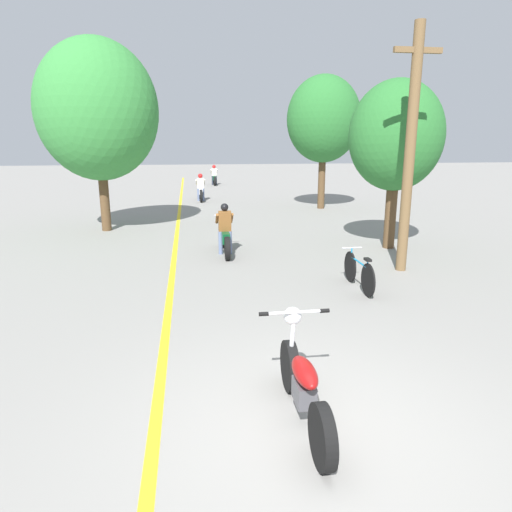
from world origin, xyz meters
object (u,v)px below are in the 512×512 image
object	(u,v)px
utility_pole	(410,149)
motorcycle_rider_mid	(201,190)
roadside_tree_right_near	(396,137)
motorcycle_rider_lead	(225,235)
bicycle_parked	(359,272)
motorcycle_rider_far	(214,177)
roadside_tree_left	(97,111)
motorcycle_foreground	(303,384)
roadside_tree_right_far	(324,120)

from	to	relation	value
utility_pole	motorcycle_rider_mid	size ratio (longest dim) A/B	2.65
roadside_tree_right_near	motorcycle_rider_lead	xyz separation A→B (m)	(-4.78, -0.03, -2.63)
utility_pole	bicycle_parked	bearing A→B (deg)	-141.12
motorcycle_rider_lead	motorcycle_rider_far	world-z (taller)	motorcycle_rider_far
roadside_tree_left	motorcycle_foreground	distance (m)	13.07
roadside_tree_left	motorcycle_foreground	world-z (taller)	roadside_tree_left
roadside_tree_right_far	motorcycle_foreground	world-z (taller)	roadside_tree_right_far
motorcycle_rider_mid	bicycle_parked	size ratio (longest dim) A/B	1.22
roadside_tree_right_near	motorcycle_rider_mid	world-z (taller)	roadside_tree_right_near
motorcycle_rider_lead	motorcycle_rider_far	size ratio (longest dim) A/B	1.05
motorcycle_rider_lead	motorcycle_rider_mid	bearing A→B (deg)	91.58
roadside_tree_left	motorcycle_rider_far	world-z (taller)	roadside_tree_left
roadside_tree_right_far	roadside_tree_left	distance (m)	9.89
bicycle_parked	roadside_tree_right_far	bearing A→B (deg)	77.54
motorcycle_foreground	motorcycle_rider_lead	distance (m)	7.92
motorcycle_foreground	motorcycle_rider_far	size ratio (longest dim) A/B	1.02
motorcycle_foreground	motorcycle_rider_lead	bearing A→B (deg)	91.61
roadside_tree_left	bicycle_parked	distance (m)	10.49
motorcycle_rider_lead	roadside_tree_left	bearing A→B (deg)	133.74
utility_pole	motorcycle_rider_far	xyz separation A→B (m)	(-3.18, 23.12, -2.31)
motorcycle_rider_lead	motorcycle_rider_far	distance (m)	20.86
motorcycle_rider_lead	bicycle_parked	xyz separation A→B (m)	(2.52, -3.53, -0.16)
roadside_tree_left	motorcycle_rider_far	distance (m)	17.83
motorcycle_rider_far	bicycle_parked	bearing A→B (deg)	-86.16
motorcycle_rider_lead	bicycle_parked	world-z (taller)	motorcycle_rider_lead
roadside_tree_right_near	bicycle_parked	size ratio (longest dim) A/B	2.74
motorcycle_rider_far	utility_pole	bearing A→B (deg)	-82.17
roadside_tree_left	motorcycle_foreground	size ratio (longest dim) A/B	3.08
utility_pole	motorcycle_rider_mid	xyz separation A→B (m)	(-4.39, 14.15, -2.32)
roadside_tree_right_far	motorcycle_rider_lead	size ratio (longest dim) A/B	2.79
roadside_tree_left	motorcycle_rider_far	xyz separation A→B (m)	(4.71, 16.84, -3.46)
roadside_tree_right_near	motorcycle_foreground	xyz separation A→B (m)	(-4.56, -7.94, -2.71)
motorcycle_rider_mid	motorcycle_rider_lead	bearing A→B (deg)	-88.42
utility_pole	motorcycle_rider_far	bearing A→B (deg)	97.83
roadside_tree_right_near	motorcycle_rider_lead	distance (m)	5.46
bicycle_parked	motorcycle_rider_far	bearing A→B (deg)	93.84
motorcycle_foreground	bicycle_parked	xyz separation A→B (m)	(2.30, 4.39, -0.07)
roadside_tree_left	motorcycle_rider_lead	distance (m)	6.54
motorcycle_foreground	roadside_tree_right_far	bearing A→B (deg)	73.11
roadside_tree_right_near	roadside_tree_left	world-z (taller)	roadside_tree_left
roadside_tree_right_far	motorcycle_foreground	xyz separation A→B (m)	(-4.89, -16.12, -3.54)
utility_pole	roadside_tree_right_far	bearing A→B (deg)	84.28
roadside_tree_right_far	roadside_tree_left	size ratio (longest dim) A/B	0.94
utility_pole	motorcycle_foreground	distance (m)	7.23
motorcycle_rider_lead	motorcycle_rider_mid	size ratio (longest dim) A/B	1.01
roadside_tree_right_far	bicycle_parked	size ratio (longest dim) A/B	3.45
roadside_tree_right_near	motorcycle_rider_mid	distance (m)	13.16
roadside_tree_right_far	motorcycle_rider_lead	xyz separation A→B (m)	(-5.12, -8.21, -3.45)
motorcycle_rider_far	motorcycle_foreground	bearing A→B (deg)	-91.33
bicycle_parked	roadside_tree_left	bearing A→B (deg)	130.16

